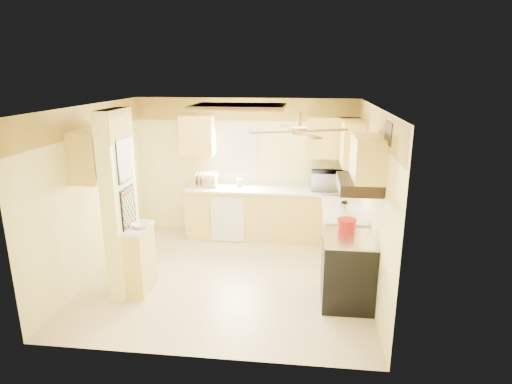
# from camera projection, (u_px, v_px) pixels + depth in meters

# --- Properties ---
(floor) EXTENTS (4.00, 4.00, 0.00)m
(floor) POSITION_uv_depth(u_px,v_px,m) (229.00, 276.00, 6.39)
(floor) COLOR beige
(floor) RESTS_ON ground
(ceiling) EXTENTS (4.00, 4.00, 0.00)m
(ceiling) POSITION_uv_depth(u_px,v_px,m) (226.00, 106.00, 5.71)
(ceiling) COLOR white
(ceiling) RESTS_ON wall_back
(wall_back) EXTENTS (4.00, 0.00, 4.00)m
(wall_back) POSITION_uv_depth(u_px,v_px,m) (246.00, 167.00, 7.87)
(wall_back) COLOR #FFF09B
(wall_back) RESTS_ON floor
(wall_front) EXTENTS (4.00, 0.00, 4.00)m
(wall_front) POSITION_uv_depth(u_px,v_px,m) (193.00, 249.00, 4.24)
(wall_front) COLOR #FFF09B
(wall_front) RESTS_ON floor
(wall_left) EXTENTS (0.00, 3.80, 3.80)m
(wall_left) POSITION_uv_depth(u_px,v_px,m) (93.00, 192.00, 6.28)
(wall_left) COLOR #FFF09B
(wall_left) RESTS_ON floor
(wall_right) EXTENTS (0.00, 3.80, 3.80)m
(wall_right) POSITION_uv_depth(u_px,v_px,m) (372.00, 201.00, 5.83)
(wall_right) COLOR #FFF09B
(wall_right) RESTS_ON floor
(wallpaper_border) EXTENTS (4.00, 0.02, 0.40)m
(wallpaper_border) POSITION_uv_depth(u_px,v_px,m) (245.00, 109.00, 7.56)
(wallpaper_border) COLOR yellow
(wallpaper_border) RESTS_ON wall_back
(partition_column) EXTENTS (0.20, 0.70, 2.50)m
(partition_column) POSITION_uv_depth(u_px,v_px,m) (120.00, 204.00, 5.68)
(partition_column) COLOR #FFF09B
(partition_column) RESTS_ON floor
(partition_ledge) EXTENTS (0.25, 0.55, 0.90)m
(partition_ledge) POSITION_uv_depth(u_px,v_px,m) (140.00, 260.00, 5.87)
(partition_ledge) COLOR #F6D56F
(partition_ledge) RESTS_ON floor
(ledge_top) EXTENTS (0.28, 0.58, 0.04)m
(ledge_top) POSITION_uv_depth(u_px,v_px,m) (138.00, 228.00, 5.74)
(ledge_top) COLOR white
(ledge_top) RESTS_ON partition_ledge
(lower_cabinets_back) EXTENTS (3.00, 0.60, 0.90)m
(lower_cabinets_back) POSITION_uv_depth(u_px,v_px,m) (271.00, 215.00, 7.75)
(lower_cabinets_back) COLOR #F6D56F
(lower_cabinets_back) RESTS_ON floor
(lower_cabinets_right) EXTENTS (0.60, 1.40, 0.90)m
(lower_cabinets_right) POSITION_uv_depth(u_px,v_px,m) (343.00, 238.00, 6.66)
(lower_cabinets_right) COLOR #F6D56F
(lower_cabinets_right) RESTS_ON floor
(countertop_back) EXTENTS (3.04, 0.64, 0.04)m
(countertop_back) POSITION_uv_depth(u_px,v_px,m) (271.00, 190.00, 7.61)
(countertop_back) COLOR white
(countertop_back) RESTS_ON lower_cabinets_back
(countertop_right) EXTENTS (0.64, 1.44, 0.04)m
(countertop_right) POSITION_uv_depth(u_px,v_px,m) (344.00, 209.00, 6.53)
(countertop_right) COLOR white
(countertop_right) RESTS_ON lower_cabinets_right
(dishwasher_panel) EXTENTS (0.58, 0.02, 0.80)m
(dishwasher_panel) POSITION_uv_depth(u_px,v_px,m) (227.00, 220.00, 7.54)
(dishwasher_panel) COLOR white
(dishwasher_panel) RESTS_ON lower_cabinets_back
(window) EXTENTS (0.92, 0.02, 1.02)m
(window) POSITION_uv_depth(u_px,v_px,m) (232.00, 151.00, 7.80)
(window) COLOR white
(window) RESTS_ON wall_back
(upper_cab_back_left) EXTENTS (0.60, 0.35, 0.70)m
(upper_cab_back_left) POSITION_uv_depth(u_px,v_px,m) (197.00, 135.00, 7.63)
(upper_cab_back_left) COLOR #F6D56F
(upper_cab_back_left) RESTS_ON wall_back
(upper_cab_back_right) EXTENTS (0.90, 0.35, 0.70)m
(upper_cab_back_right) POSITION_uv_depth(u_px,v_px,m) (333.00, 138.00, 7.37)
(upper_cab_back_right) COLOR #F6D56F
(upper_cab_back_right) RESTS_ON wall_back
(upper_cab_right) EXTENTS (0.35, 1.00, 0.70)m
(upper_cab_right) POSITION_uv_depth(u_px,v_px,m) (352.00, 142.00, 6.88)
(upper_cab_right) COLOR #F6D56F
(upper_cab_right) RESTS_ON wall_right
(upper_cab_left_wall) EXTENTS (0.35, 0.75, 0.70)m
(upper_cab_left_wall) POSITION_uv_depth(u_px,v_px,m) (92.00, 155.00, 5.86)
(upper_cab_left_wall) COLOR #F6D56F
(upper_cab_left_wall) RESTS_ON wall_left
(upper_cab_over_stove) EXTENTS (0.35, 0.76, 0.52)m
(upper_cab_over_stove) POSITION_uv_depth(u_px,v_px,m) (368.00, 158.00, 5.13)
(upper_cab_over_stove) COLOR #F6D56F
(upper_cab_over_stove) RESTS_ON wall_right
(stove) EXTENTS (0.68, 0.77, 0.92)m
(stove) POSITION_uv_depth(u_px,v_px,m) (347.00, 270.00, 5.56)
(stove) COLOR black
(stove) RESTS_ON floor
(range_hood) EXTENTS (0.50, 0.76, 0.14)m
(range_hood) POSITION_uv_depth(u_px,v_px,m) (359.00, 184.00, 5.23)
(range_hood) COLOR black
(range_hood) RESTS_ON upper_cab_over_stove
(poster_menu) EXTENTS (0.02, 0.42, 0.57)m
(poster_menu) POSITION_uv_depth(u_px,v_px,m) (124.00, 160.00, 5.50)
(poster_menu) COLOR black
(poster_menu) RESTS_ON partition_column
(poster_nashville) EXTENTS (0.02, 0.42, 0.57)m
(poster_nashville) POSITION_uv_depth(u_px,v_px,m) (128.00, 208.00, 5.68)
(poster_nashville) COLOR black
(poster_nashville) RESTS_ON partition_column
(ceiling_light_panel) EXTENTS (1.35, 0.95, 0.06)m
(ceiling_light_panel) POSITION_uv_depth(u_px,v_px,m) (239.00, 107.00, 6.19)
(ceiling_light_panel) COLOR brown
(ceiling_light_panel) RESTS_ON ceiling
(ceiling_fan) EXTENTS (1.15, 1.15, 0.26)m
(ceiling_fan) POSITION_uv_depth(u_px,v_px,m) (299.00, 130.00, 4.99)
(ceiling_fan) COLOR gold
(ceiling_fan) RESTS_ON ceiling
(vent_grate) EXTENTS (0.02, 0.40, 0.25)m
(vent_grate) POSITION_uv_depth(u_px,v_px,m) (389.00, 133.00, 4.69)
(vent_grate) COLOR black
(vent_grate) RESTS_ON wall_right
(microwave) EXTENTS (0.59, 0.40, 0.33)m
(microwave) POSITION_uv_depth(u_px,v_px,m) (328.00, 181.00, 7.49)
(microwave) COLOR white
(microwave) RESTS_ON countertop_back
(bowl) EXTENTS (0.31, 0.31, 0.06)m
(bowl) POSITION_uv_depth(u_px,v_px,m) (141.00, 225.00, 5.71)
(bowl) COLOR white
(bowl) RESTS_ON ledge_top
(dutch_oven) EXTENTS (0.25, 0.25, 0.17)m
(dutch_oven) POSITION_uv_depth(u_px,v_px,m) (347.00, 225.00, 5.62)
(dutch_oven) COLOR #B61511
(dutch_oven) RESTS_ON stove
(kettle) EXTENTS (0.13, 0.13, 0.20)m
(kettle) POSITION_uv_depth(u_px,v_px,m) (344.00, 208.00, 6.21)
(kettle) COLOR silver
(kettle) RESTS_ON countertop_right
(dish_rack) EXTENTS (0.41, 0.30, 0.24)m
(dish_rack) POSITION_uv_depth(u_px,v_px,m) (206.00, 181.00, 7.76)
(dish_rack) COLOR tan
(dish_rack) RESTS_ON countertop_back
(utensil_crock) EXTENTS (0.11, 0.11, 0.22)m
(utensil_crock) POSITION_uv_depth(u_px,v_px,m) (240.00, 183.00, 7.72)
(utensil_crock) COLOR white
(utensil_crock) RESTS_ON countertop_back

